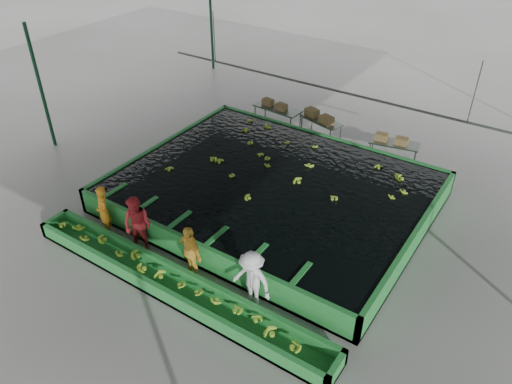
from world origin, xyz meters
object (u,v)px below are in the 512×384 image
Objects in this scene: packing_table_right at (393,152)px; box_stack_right at (391,142)px; flotation_tank at (272,192)px; packing_table_left at (277,118)px; packing_table_mid at (321,129)px; box_stack_left at (275,107)px; box_stack_mid at (319,119)px; worker_d at (252,280)px; worker_a at (103,211)px; worker_c at (190,252)px; worker_b at (138,225)px; sorting_trough at (173,285)px.

packing_table_right is 0.45m from box_stack_right.
packing_table_left is at bearing 119.98° from flotation_tank.
packing_table_right reaches higher than packing_table_mid.
flotation_tank is 5.76m from box_stack_left.
box_stack_left reaches higher than box_stack_right.
box_stack_mid reaches higher than packing_table_left.
flotation_tank is at bearing 117.88° from worker_d.
packing_table_mid is at bearing 96.64° from worker_a.
packing_table_left is (-2.85, 9.24, -0.38)m from worker_c.
worker_b is 2.01m from worker_c.
packing_table_mid is at bearing 175.84° from packing_table_right.
packing_table_left is 0.50m from box_stack_left.
box_stack_mid is at bearing 97.21° from worker_a.
box_stack_left is 2.05m from box_stack_mid.
box_stack_left reaches higher than packing_table_mid.
worker_c is at bearing -84.30° from box_stack_mid.
packing_table_left is (-0.84, 9.24, -0.45)m from worker_b.
packing_table_right is at bearing -4.16° from packing_table_mid.
packing_table_mid is 0.97× the size of packing_table_right.
worker_a reaches higher than flotation_tank.
box_stack_right reaches higher than sorting_trough.
packing_table_right is (4.43, 9.23, -0.51)m from worker_b.
box_stack_left is (-5.40, -0.03, 0.53)m from packing_table_right.
worker_b is at bearing -115.62° from packing_table_right.
packing_table_right is at bearing 52.19° from worker_b.
worker_d is at bearing -92.16° from packing_table_right.
packing_table_mid is (-0.84, 10.27, 0.16)m from sorting_trough.
sorting_trough is at bearing -103.56° from packing_table_right.
worker_a is 1.49m from worker_b.
worker_d is (2.07, -4.30, 0.44)m from flotation_tank.
box_stack_left is at bearing 120.93° from worker_d.
packing_table_left is 2.03m from packing_table_mid.
worker_b is 9.55m from packing_table_mid.
box_stack_left is (-0.13, -0.04, 0.48)m from packing_table_left.
worker_a is at bearing -163.45° from worker_c.
worker_c is at bearing 90.26° from sorting_trough.
sorting_trough is 10.30m from packing_table_mid.
box_stack_left is at bearing 109.13° from worker_a.
box_stack_left is (-2.98, 9.20, 0.10)m from worker_c.
sorting_trough is 2.31m from worker_d.
box_stack_left is (-5.05, 9.20, 0.07)m from worker_d.
box_stack_right is (3.24, -0.25, 0.03)m from box_stack_mid.
sorting_trough is at bearing -90.00° from flotation_tank.
box_stack_right reaches higher than flotation_tank.
box_stack_mid is at bearing 175.66° from box_stack_right.
packing_table_mid is 2.23m from box_stack_left.
packing_table_left is (0.64, 9.24, -0.36)m from worker_a.
box_stack_left is (-0.97, 9.20, 0.03)m from worker_b.
box_stack_left reaches higher than sorting_trough.
sorting_trough is 5.92× the size of worker_a.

